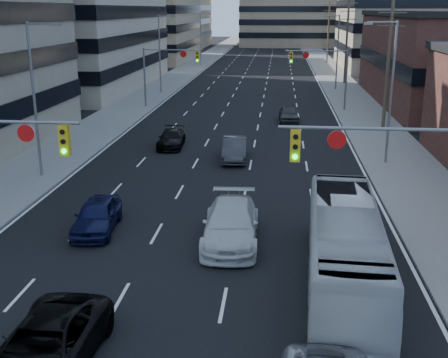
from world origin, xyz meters
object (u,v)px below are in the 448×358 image
object	(u,v)px
black_pickup	(46,347)
transit_bus	(345,248)
sedan_blue	(97,215)
white_van	(231,224)

from	to	relation	value
black_pickup	transit_bus	size ratio (longest dim) A/B	0.50
black_pickup	sedan_blue	bearing A→B (deg)	101.43
black_pickup	white_van	bearing A→B (deg)	66.75
black_pickup	white_van	xyz separation A→B (m)	(4.32, 9.46, 0.09)
white_van	transit_bus	world-z (taller)	transit_bus
white_van	transit_bus	xyz separation A→B (m)	(4.40, -3.53, 0.64)
sedan_blue	black_pickup	bearing A→B (deg)	-84.79
white_van	sedan_blue	xyz separation A→B (m)	(-6.14, 0.72, -0.10)
transit_bus	black_pickup	bearing A→B (deg)	-142.64
black_pickup	sedan_blue	xyz separation A→B (m)	(-1.82, 10.18, -0.01)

